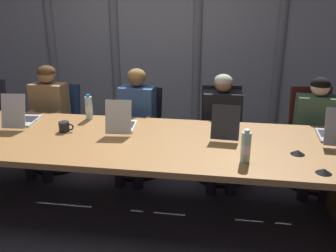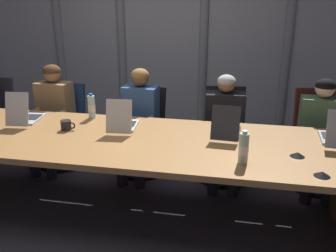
{
  "view_description": "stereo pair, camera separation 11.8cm",
  "coord_description": "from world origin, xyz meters",
  "px_view_note": "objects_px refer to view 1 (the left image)",
  "views": [
    {
      "loc": [
        0.91,
        -2.75,
        1.88
      ],
      "look_at": [
        0.48,
        0.09,
        0.85
      ],
      "focal_mm": 38.1,
      "sensor_mm": 36.0,
      "label": 1
    },
    {
      "loc": [
        1.02,
        -2.73,
        1.88
      ],
      "look_at": [
        0.48,
        0.09,
        0.85
      ],
      "focal_mm": 38.1,
      "sensor_mm": 36.0,
      "label": 2
    }
  ],
  "objects_px": {
    "laptop_left_mid": "(22,118)",
    "person_right_end": "(316,128)",
    "person_right_mid": "(222,123)",
    "laptop_center": "(122,123)",
    "laptop_right_mid": "(226,128)",
    "office_chair_left_mid": "(58,135)",
    "person_left_mid": "(47,112)",
    "laptop_right_end": "(335,133)",
    "person_center": "(135,118)",
    "conference_mic_right_side": "(324,171)",
    "water_bottle_primary": "(246,147)",
    "office_chair_right_end": "(311,148)",
    "office_chair_right_mid": "(221,143)",
    "conference_mic_left_side": "(298,152)",
    "water_bottle_secondary": "(89,108)",
    "coffee_mug_far": "(64,127)",
    "office_chair_center": "(139,140)"
  },
  "relations": [
    {
      "from": "person_right_mid",
      "to": "person_right_end",
      "type": "bearing_deg",
      "value": 85.38
    },
    {
      "from": "coffee_mug_far",
      "to": "office_chair_center",
      "type": "bearing_deg",
      "value": 60.5
    },
    {
      "from": "laptop_center",
      "to": "office_chair_left_mid",
      "type": "height_order",
      "value": "laptop_center"
    },
    {
      "from": "laptop_right_mid",
      "to": "person_right_mid",
      "type": "xyz_separation_m",
      "value": [
        -0.03,
        0.55,
        -0.15
      ]
    },
    {
      "from": "laptop_center",
      "to": "conference_mic_left_side",
      "type": "height_order",
      "value": "laptop_center"
    },
    {
      "from": "laptop_right_end",
      "to": "coffee_mug_far",
      "type": "distance_m",
      "value": 2.35
    },
    {
      "from": "person_right_mid",
      "to": "water_bottle_primary",
      "type": "xyz_separation_m",
      "value": [
        0.17,
        -1.09,
        0.2
      ]
    },
    {
      "from": "conference_mic_right_side",
      "to": "office_chair_left_mid",
      "type": "bearing_deg",
      "value": 152.39
    },
    {
      "from": "water_bottle_primary",
      "to": "conference_mic_right_side",
      "type": "relative_size",
      "value": 2.29
    },
    {
      "from": "office_chair_center",
      "to": "conference_mic_left_side",
      "type": "distance_m",
      "value": 1.88
    },
    {
      "from": "person_left_mid",
      "to": "water_bottle_primary",
      "type": "relative_size",
      "value": 4.74
    },
    {
      "from": "laptop_left_mid",
      "to": "conference_mic_right_side",
      "type": "distance_m",
      "value": 2.67
    },
    {
      "from": "person_left_mid",
      "to": "person_center",
      "type": "height_order",
      "value": "person_left_mid"
    },
    {
      "from": "water_bottle_primary",
      "to": "water_bottle_secondary",
      "type": "height_order",
      "value": "water_bottle_primary"
    },
    {
      "from": "person_right_end",
      "to": "conference_mic_left_side",
      "type": "height_order",
      "value": "person_right_end"
    },
    {
      "from": "laptop_center",
      "to": "person_right_mid",
      "type": "bearing_deg",
      "value": -63.24
    },
    {
      "from": "conference_mic_right_side",
      "to": "person_center",
      "type": "bearing_deg",
      "value": 143.42
    },
    {
      "from": "person_right_mid",
      "to": "laptop_right_end",
      "type": "bearing_deg",
      "value": 55.47
    },
    {
      "from": "office_chair_right_mid",
      "to": "person_right_end",
      "type": "relative_size",
      "value": 0.84
    },
    {
      "from": "person_left_mid",
      "to": "office_chair_center",
      "type": "bearing_deg",
      "value": 102.07
    },
    {
      "from": "office_chair_left_mid",
      "to": "person_left_mid",
      "type": "bearing_deg",
      "value": -5.81
    },
    {
      "from": "water_bottle_primary",
      "to": "person_center",
      "type": "bearing_deg",
      "value": 134.94
    },
    {
      "from": "laptop_left_mid",
      "to": "person_right_end",
      "type": "xyz_separation_m",
      "value": [
        2.82,
        0.55,
        -0.15
      ]
    },
    {
      "from": "conference_mic_left_side",
      "to": "laptop_left_mid",
      "type": "bearing_deg",
      "value": 172.03
    },
    {
      "from": "person_right_end",
      "to": "conference_mic_left_side",
      "type": "bearing_deg",
      "value": -18.88
    },
    {
      "from": "laptop_center",
      "to": "laptop_right_end",
      "type": "height_order",
      "value": "laptop_right_end"
    },
    {
      "from": "laptop_left_mid",
      "to": "person_left_mid",
      "type": "xyz_separation_m",
      "value": [
        -0.04,
        0.55,
        -0.12
      ]
    },
    {
      "from": "person_right_end",
      "to": "person_right_mid",
      "type": "bearing_deg",
      "value": -87.29
    },
    {
      "from": "water_bottle_secondary",
      "to": "conference_mic_right_side",
      "type": "distance_m",
      "value": 2.19
    },
    {
      "from": "coffee_mug_far",
      "to": "water_bottle_primary",
      "type": "bearing_deg",
      "value": -14.41
    },
    {
      "from": "office_chair_center",
      "to": "office_chair_right_end",
      "type": "relative_size",
      "value": 0.93
    },
    {
      "from": "laptop_right_end",
      "to": "office_chair_left_mid",
      "type": "distance_m",
      "value": 2.95
    },
    {
      "from": "person_left_mid",
      "to": "coffee_mug_far",
      "type": "xyz_separation_m",
      "value": [
        0.52,
        -0.69,
        0.11
      ]
    },
    {
      "from": "office_chair_right_end",
      "to": "conference_mic_right_side",
      "type": "distance_m",
      "value": 1.44
    },
    {
      "from": "office_chair_right_mid",
      "to": "person_center",
      "type": "height_order",
      "value": "person_center"
    },
    {
      "from": "water_bottle_primary",
      "to": "coffee_mug_far",
      "type": "bearing_deg",
      "value": 165.59
    },
    {
      "from": "laptop_center",
      "to": "office_chair_right_end",
      "type": "xyz_separation_m",
      "value": [
        1.86,
        0.72,
        -0.43
      ]
    },
    {
      "from": "laptop_right_end",
      "to": "office_chair_left_mid",
      "type": "height_order",
      "value": "laptop_right_end"
    },
    {
      "from": "conference_mic_left_side",
      "to": "conference_mic_right_side",
      "type": "bearing_deg",
      "value": -68.75
    },
    {
      "from": "office_chair_right_mid",
      "to": "person_right_mid",
      "type": "bearing_deg",
      "value": -6.03
    },
    {
      "from": "office_chair_center",
      "to": "water_bottle_secondary",
      "type": "xyz_separation_m",
      "value": [
        -0.38,
        -0.47,
        0.5
      ]
    },
    {
      "from": "office_chair_right_mid",
      "to": "person_left_mid",
      "type": "distance_m",
      "value": 1.96
    },
    {
      "from": "laptop_right_end",
      "to": "person_center",
      "type": "distance_m",
      "value": 1.94
    },
    {
      "from": "office_chair_left_mid",
      "to": "water_bottle_secondary",
      "type": "xyz_separation_m",
      "value": [
        0.59,
        -0.47,
        0.5
      ]
    },
    {
      "from": "laptop_left_mid",
      "to": "person_right_end",
      "type": "bearing_deg",
      "value": -84.15
    },
    {
      "from": "person_center",
      "to": "person_right_mid",
      "type": "bearing_deg",
      "value": 93.64
    },
    {
      "from": "laptop_right_mid",
      "to": "office_chair_left_mid",
      "type": "relative_size",
      "value": 0.45
    },
    {
      "from": "laptop_center",
      "to": "laptop_right_mid",
      "type": "height_order",
      "value": "laptop_center"
    },
    {
      "from": "laptop_right_mid",
      "to": "water_bottle_secondary",
      "type": "distance_m",
      "value": 1.36
    },
    {
      "from": "office_chair_left_mid",
      "to": "person_right_mid",
      "type": "bearing_deg",
      "value": 89.8
    }
  ]
}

